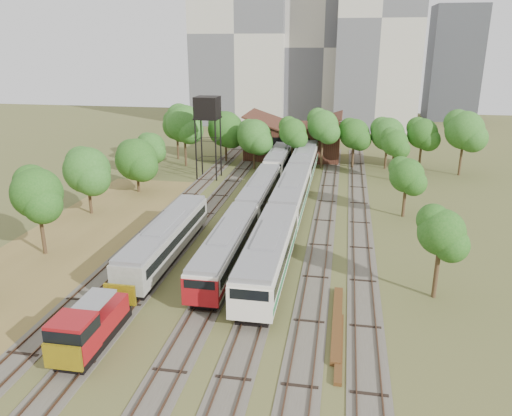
% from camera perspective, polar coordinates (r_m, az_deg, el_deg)
% --- Properties ---
extents(ground, '(240.00, 240.00, 0.00)m').
position_cam_1_polar(ground, '(35.39, -4.38, -14.60)').
color(ground, '#475123').
rests_on(ground, ground).
extents(dry_grass_patch, '(14.00, 60.00, 0.04)m').
position_cam_1_polar(dry_grass_patch, '(48.77, -22.97, -6.36)').
color(dry_grass_patch, brown).
rests_on(dry_grass_patch, ground).
extents(tracks, '(24.60, 80.00, 0.19)m').
position_cam_1_polar(tracks, '(57.61, 1.14, -1.04)').
color(tracks, '#4C473D').
rests_on(tracks, ground).
extents(railcar_red_set, '(2.82, 34.58, 3.48)m').
position_cam_1_polar(railcar_red_set, '(52.47, -1.17, -0.95)').
color(railcar_red_set, black).
rests_on(railcar_red_set, ground).
extents(railcar_green_set, '(3.26, 52.08, 4.04)m').
position_cam_1_polar(railcar_green_set, '(58.52, 4.04, 1.39)').
color(railcar_green_set, black).
rests_on(railcar_green_set, ground).
extents(railcar_rear, '(2.90, 16.08, 3.58)m').
position_cam_1_polar(railcar_rear, '(78.35, 2.75, 5.62)').
color(railcar_rear, black).
rests_on(railcar_rear, ground).
extents(shunter_locomotive, '(2.50, 8.10, 3.27)m').
position_cam_1_polar(shunter_locomotive, '(35.20, -18.62, -12.86)').
color(shunter_locomotive, black).
rests_on(shunter_locomotive, ground).
extents(old_grey_coach, '(2.85, 18.00, 3.53)m').
position_cam_1_polar(old_grey_coach, '(47.07, -10.23, -3.48)').
color(old_grey_coach, black).
rests_on(old_grey_coach, ground).
extents(water_tower, '(3.45, 3.45, 11.90)m').
position_cam_1_polar(water_tower, '(72.98, -5.58, 11.11)').
color(water_tower, black).
rests_on(water_tower, ground).
extents(rail_pile_near, '(0.68, 10.13, 0.34)m').
position_cam_1_polar(rail_pile_near, '(37.18, 9.26, -12.73)').
color(rail_pile_near, '#573519').
rests_on(rail_pile_near, ground).
extents(rail_pile_far, '(0.49, 7.91, 0.26)m').
position_cam_1_polar(rail_pile_far, '(34.69, 9.48, -15.33)').
color(rail_pile_far, '#573519').
rests_on(rail_pile_far, ground).
extents(maintenance_shed, '(16.45, 11.55, 7.58)m').
position_cam_1_polar(maintenance_shed, '(88.59, 4.34, 7.77)').
color(maintenance_shed, '#381E14').
rests_on(maintenance_shed, ground).
extents(tree_band_left, '(7.42, 62.95, 8.40)m').
position_cam_1_polar(tree_band_left, '(60.26, -18.11, 4.13)').
color(tree_band_left, '#382616').
rests_on(tree_band_left, ground).
extents(tree_band_far, '(48.47, 10.17, 9.86)m').
position_cam_1_polar(tree_band_far, '(79.76, 6.31, 8.80)').
color(tree_band_far, '#382616').
rests_on(tree_band_far, ground).
extents(tree_band_right, '(4.27, 39.49, 7.43)m').
position_cam_1_polar(tree_band_right, '(58.76, 17.02, 3.86)').
color(tree_band_right, '#382616').
rests_on(tree_band_right, ground).
extents(tower_left, '(22.00, 16.00, 42.00)m').
position_cam_1_polar(tower_left, '(126.31, -1.71, 19.24)').
color(tower_left, beige).
rests_on(tower_left, ground).
extents(tower_centre, '(20.00, 18.00, 36.00)m').
position_cam_1_polar(tower_centre, '(128.78, 7.97, 17.73)').
color(tower_centre, '#ACA59C').
rests_on(tower_centre, ground).
extents(tower_right, '(18.00, 16.00, 48.00)m').
position_cam_1_polar(tower_right, '(120.89, 13.98, 20.20)').
color(tower_right, beige).
rests_on(tower_right, ground).
extents(tower_far_right, '(12.00, 12.00, 28.00)m').
position_cam_1_polar(tower_far_right, '(141.20, 21.64, 15.09)').
color(tower_far_right, '#3A3C41').
rests_on(tower_far_right, ground).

